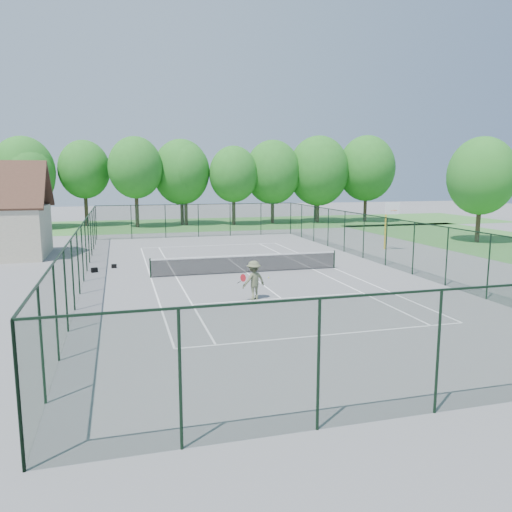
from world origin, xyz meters
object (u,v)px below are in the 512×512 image
object	(u,v)px
tennis_net	(247,263)
sports_bag_a	(94,270)
basketball_goal	(389,216)
tennis_player	(254,280)

from	to	relation	value
tennis_net	sports_bag_a	distance (m)	8.93
basketball_goal	sports_bag_a	distance (m)	21.56
tennis_net	sports_bag_a	bearing A→B (deg)	163.78
sports_bag_a	tennis_player	world-z (taller)	tennis_player
sports_bag_a	tennis_player	distance (m)	11.39
basketball_goal	tennis_player	world-z (taller)	basketball_goal
tennis_net	basketball_goal	xyz separation A→B (m)	(12.59, 5.90, 1.99)
tennis_player	basketball_goal	bearing A→B (deg)	41.16
tennis_player	tennis_net	bearing A→B (deg)	78.48
sports_bag_a	tennis_net	bearing A→B (deg)	-40.82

